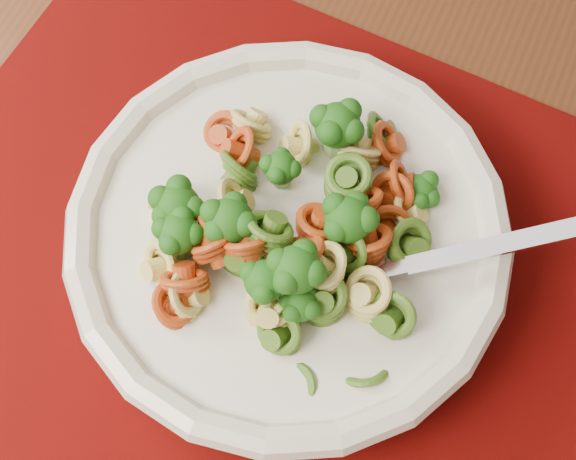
% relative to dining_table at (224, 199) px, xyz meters
% --- Properties ---
extents(dining_table, '(1.41, 0.92, 0.73)m').
position_rel_dining_table_xyz_m(dining_table, '(0.00, 0.00, 0.00)').
color(dining_table, '#512716').
rests_on(dining_table, ground).
extents(placemat, '(0.52, 0.41, 0.00)m').
position_rel_dining_table_xyz_m(placemat, '(0.08, -0.07, 0.10)').
color(placemat, '#530403').
rests_on(placemat, dining_table).
extents(pasta_bowl, '(0.27, 0.27, 0.05)m').
position_rel_dining_table_xyz_m(pasta_bowl, '(0.08, -0.06, 0.13)').
color(pasta_bowl, silver).
rests_on(pasta_bowl, placemat).
extents(pasta_broccoli_heap, '(0.23, 0.23, 0.06)m').
position_rel_dining_table_xyz_m(pasta_broccoli_heap, '(0.08, -0.06, 0.15)').
color(pasta_broccoli_heap, '#D6C46A').
rests_on(pasta_broccoli_heap, pasta_bowl).
extents(fork, '(0.17, 0.11, 0.08)m').
position_rel_dining_table_xyz_m(fork, '(0.14, -0.07, 0.14)').
color(fork, silver).
rests_on(fork, pasta_bowl).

